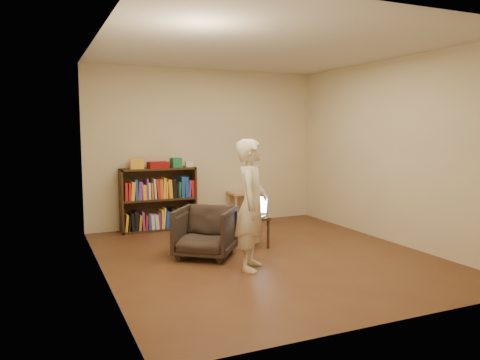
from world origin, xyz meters
name	(u,v)px	position (x,y,z in m)	size (l,w,h in m)	color
floor	(266,256)	(0.00, 0.00, 0.00)	(4.50, 4.50, 0.00)	#4F2719
ceiling	(267,48)	(0.00, 0.00, 2.60)	(4.50, 4.50, 0.00)	silver
wall_back	(206,148)	(0.00, 2.25, 1.30)	(4.00, 4.00, 0.00)	#BAAB8C
wall_left	(101,159)	(-2.00, 0.00, 1.30)	(4.50, 4.50, 0.00)	#BAAB8C
wall_right	(392,151)	(2.00, 0.00, 1.30)	(4.50, 4.50, 0.00)	#BAAB8C
bookshelf	(158,203)	(-0.87, 2.09, 0.44)	(1.20, 0.30, 1.00)	black
box_yellow	(137,164)	(-1.20, 2.06, 1.08)	(0.20, 0.15, 0.16)	gold
red_cloth	(158,165)	(-0.88, 2.05, 1.05)	(0.30, 0.22, 0.10)	maroon
box_green	(176,163)	(-0.57, 2.08, 1.08)	(0.15, 0.15, 0.15)	#1D6E3D
box_white	(189,164)	(-0.35, 2.11, 1.04)	(0.11, 0.11, 0.09)	silver
stool	(240,198)	(0.54, 2.03, 0.44)	(0.38, 0.38, 0.55)	tan
armchair	(205,232)	(-0.72, 0.28, 0.32)	(0.68, 0.70, 0.64)	#2B201D
side_table	(251,221)	(0.03, 0.52, 0.35)	(0.42, 0.42, 0.42)	black
laptop	(253,211)	(0.07, 0.54, 0.49)	(0.47, 0.49, 0.29)	#B5B5BA
person	(252,205)	(-0.39, -0.41, 0.75)	(0.55, 0.36, 1.51)	beige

